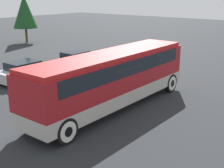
# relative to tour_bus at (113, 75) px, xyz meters

# --- Properties ---
(ground_plane) EXTENTS (120.00, 120.00, 0.00)m
(ground_plane) POSITION_rel_tour_bus_xyz_m (-0.10, 0.00, -1.90)
(ground_plane) COLOR #26282B
(tour_bus) EXTENTS (11.28, 2.52, 3.13)m
(tour_bus) POSITION_rel_tour_bus_xyz_m (0.00, 0.00, 0.00)
(tour_bus) COLOR #B7B2A8
(tour_bus) RESTS_ON ground_plane
(parked_car_near) EXTENTS (4.05, 1.83, 1.37)m
(parked_car_near) POSITION_rel_tour_bus_xyz_m (5.77, 8.55, -1.22)
(parked_car_near) COLOR navy
(parked_car_near) RESTS_ON ground_plane
(parked_car_far) EXTENTS (4.12, 1.94, 1.47)m
(parked_car_far) POSITION_rel_tour_bus_xyz_m (0.31, 8.34, -1.17)
(parked_car_far) COLOR #BCBCC1
(parked_car_far) RESTS_ON ground_plane
(tree_center) EXTENTS (3.00, 3.00, 5.89)m
(tree_center) POSITION_rel_tour_bus_xyz_m (11.47, 23.00, 1.97)
(tree_center) COLOR brown
(tree_center) RESTS_ON ground_plane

